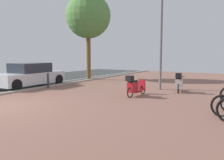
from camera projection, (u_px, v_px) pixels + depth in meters
ground at (29, 112)px, 8.20m from camera, size 21.00×40.00×0.13m
scooter_near at (134, 87)px, 11.04m from camera, size 0.52×1.68×1.00m
scooter_mid at (179, 83)px, 12.23m from camera, size 0.68×1.72×1.02m
parked_car_near at (29, 76)px, 14.37m from camera, size 1.89×4.20×1.38m
lamp_post at (161, 25)px, 12.78m from camera, size 0.20×0.52×6.17m
street_tree at (88, 16)px, 17.72m from camera, size 3.27×3.27×6.31m
bollard_far at (48, 81)px, 13.64m from camera, size 0.12×0.12×0.84m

